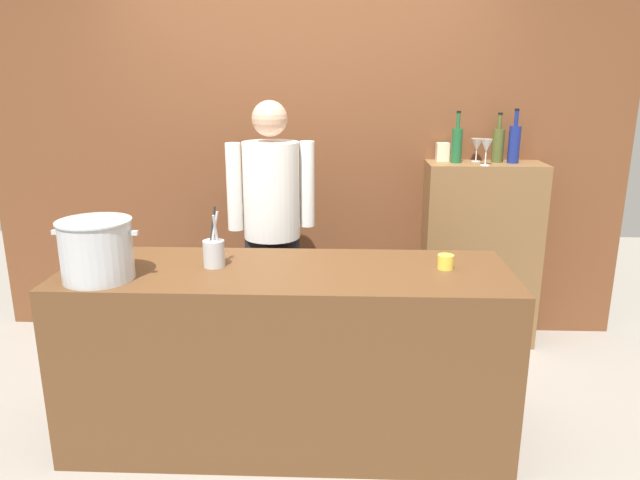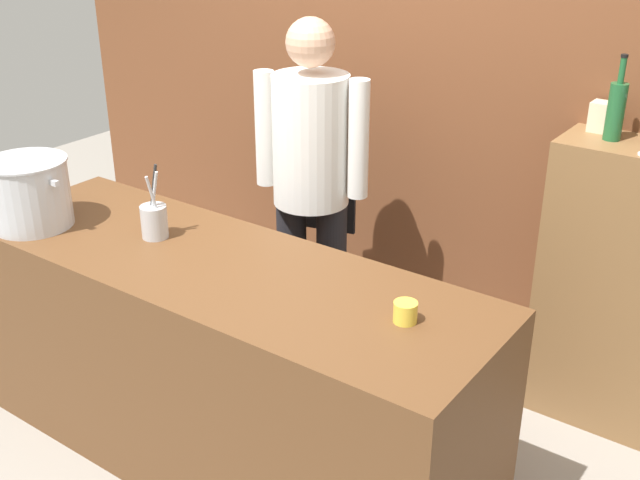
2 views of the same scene
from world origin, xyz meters
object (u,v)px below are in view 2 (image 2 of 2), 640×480
at_px(stockpot_large, 29,193).
at_px(utensil_crock, 154,220).
at_px(butter_jar, 405,312).
at_px(spice_tin_cream, 601,117).
at_px(chef, 311,176).
at_px(wine_bottle_green, 616,109).

distance_m(stockpot_large, utensil_crock, 0.53).
bearing_deg(butter_jar, spice_tin_cream, 82.52).
height_order(chef, stockpot_large, chef).
bearing_deg(spice_tin_cream, butter_jar, -97.48).
xyz_separation_m(stockpot_large, utensil_crock, (0.48, 0.21, -0.07)).
bearing_deg(stockpot_large, spice_tin_cream, 39.56).
distance_m(butter_jar, wine_bottle_green, 1.26).
bearing_deg(chef, spice_tin_cream, -170.71).
xyz_separation_m(utensil_crock, butter_jar, (1.12, 0.01, -0.04)).
bearing_deg(wine_bottle_green, butter_jar, -101.63).
bearing_deg(utensil_crock, wine_bottle_green, 40.74).
height_order(chef, butter_jar, chef).
xyz_separation_m(butter_jar, wine_bottle_green, (0.24, 1.16, 0.43)).
height_order(stockpot_large, utensil_crock, utensil_crock).
bearing_deg(butter_jar, utensil_crock, -179.52).
bearing_deg(spice_tin_cream, chef, -156.30).
height_order(chef, wine_bottle_green, chef).
bearing_deg(spice_tin_cream, wine_bottle_green, -48.53).
bearing_deg(stockpot_large, chef, 55.48).
relative_size(chef, spice_tin_cream, 13.86).
distance_m(chef, spice_tin_cream, 1.24).
distance_m(butter_jar, spice_tin_cream, 1.31).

